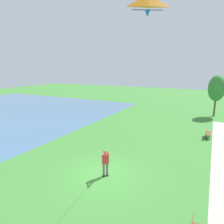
# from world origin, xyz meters

# --- Properties ---
(ground_plane) EXTENTS (120.00, 120.00, 0.00)m
(ground_plane) POSITION_xyz_m (0.00, 0.00, 0.00)
(ground_plane) COLOR #3D7F33
(person_kite_flyer) EXTENTS (0.61, 0.57, 1.83)m
(person_kite_flyer) POSITION_xyz_m (0.18, -0.13, 1.05)
(person_kite_flyer) COLOR #232328
(person_kite_flyer) RESTS_ON ground
(flying_kite) EXTENTS (3.60, 2.92, 7.55)m
(flying_kite) POSITION_xyz_m (3.45, -2.82, 8.86)
(flying_kite) COLOR orange
(park_bench_far_walkway) EXTENTS (0.46, 1.51, 0.88)m
(park_bench_far_walkway) POSITION_xyz_m (5.57, 10.98, 0.51)
(park_bench_far_walkway) COLOR brown
(park_bench_far_walkway) RESTS_ON ground
(tree_behind_path) EXTENTS (2.28, 2.56, 5.89)m
(tree_behind_path) POSITION_xyz_m (5.93, 21.55, 4.02)
(tree_behind_path) COLOR brown
(tree_behind_path) RESTS_ON ground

